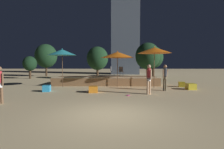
{
  "coord_description": "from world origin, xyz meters",
  "views": [
    {
      "loc": [
        0.18,
        -6.44,
        1.92
      ],
      "look_at": [
        0.0,
        6.8,
        1.1
      ],
      "focal_mm": 28.0,
      "sensor_mm": 36.0,
      "label": 1
    }
  ],
  "objects": [
    {
      "name": "patio_umbrella_1",
      "position": [
        -4.1,
        7.87,
        2.85
      ],
      "size": [
        2.32,
        2.32,
        3.18
      ],
      "color": "brown",
      "rests_on": "ground"
    },
    {
      "name": "patio_umbrella_0",
      "position": [
        0.44,
        7.99,
        2.66
      ],
      "size": [
        2.72,
        2.72,
        2.98
      ],
      "color": "brown",
      "rests_on": "ground"
    },
    {
      "name": "bistro_chair_0",
      "position": [
        -0.07,
        10.7,
        1.31
      ],
      "size": [
        0.43,
        0.42,
        0.9
      ],
      "rotation": [
        0.0,
        0.0,
        1.3
      ],
      "color": "#47474C",
      "rests_on": "wooden_deck"
    },
    {
      "name": "frisbee_disc",
      "position": [
        1.01,
        4.02,
        0.02
      ],
      "size": [
        0.24,
        0.24,
        0.03
      ],
      "color": "#E54C99",
      "rests_on": "ground"
    },
    {
      "name": "wooden_deck",
      "position": [
        -0.57,
        9.84,
        0.34
      ],
      "size": [
        9.41,
        3.09,
        0.76
      ],
      "color": "olive",
      "rests_on": "ground"
    },
    {
      "name": "cube_seat_0",
      "position": [
        5.89,
        6.58,
        0.23
      ],
      "size": [
        0.65,
        0.65,
        0.45
      ],
      "rotation": [
        0.0,
        0.0,
        0.05
      ],
      "color": "yellow",
      "rests_on": "ground"
    },
    {
      "name": "patio_umbrella_2",
      "position": [
        3.39,
        7.65,
        3.0
      ],
      "size": [
        2.68,
        2.68,
        3.32
      ],
      "color": "brown",
      "rests_on": "ground"
    },
    {
      "name": "background_tree_2",
      "position": [
        5.85,
        19.19,
        2.86
      ],
      "size": [
        2.88,
        2.88,
        4.45
      ],
      "color": "#3D2B1C",
      "rests_on": "ground"
    },
    {
      "name": "background_tree_4",
      "position": [
        -10.69,
        15.86,
        1.92
      ],
      "size": [
        1.72,
        1.72,
        2.89
      ],
      "color": "#3D2B1C",
      "rests_on": "ground"
    },
    {
      "name": "cube_seat_3",
      "position": [
        -1.23,
        5.15,
        0.21
      ],
      "size": [
        0.63,
        0.63,
        0.42
      ],
      "rotation": [
        0.0,
        0.0,
        0.09
      ],
      "color": "orange",
      "rests_on": "ground"
    },
    {
      "name": "person_2",
      "position": [
        -5.28,
        1.75,
        0.99
      ],
      "size": [
        0.45,
        0.3,
        1.8
      ],
      "rotation": [
        0.0,
        0.0,
        1.33
      ],
      "color": "brown",
      "rests_on": "ground"
    },
    {
      "name": "background_tree_0",
      "position": [
        -10.25,
        20.15,
        3.11
      ],
      "size": [
        3.27,
        3.27,
        4.91
      ],
      "color": "#3D2B1C",
      "rests_on": "ground"
    },
    {
      "name": "person_0",
      "position": [
        3.79,
        5.99,
        1.04
      ],
      "size": [
        0.48,
        0.34,
        1.86
      ],
      "rotation": [
        0.0,
        0.0,
        2.12
      ],
      "color": "#72664C",
      "rests_on": "ground"
    },
    {
      "name": "distant_building",
      "position": [
        2.14,
        27.02,
        7.21
      ],
      "size": [
        5.09,
        4.69,
        14.42
      ],
      "color": "#4C5666",
      "rests_on": "ground"
    },
    {
      "name": "cube_seat_1",
      "position": [
        5.79,
        8.09,
        0.21
      ],
      "size": [
        0.6,
        0.6,
        0.41
      ],
      "rotation": [
        0.0,
        0.0,
        -0.24
      ],
      "color": "yellow",
      "rests_on": "ground"
    },
    {
      "name": "background_tree_1",
      "position": [
        -1.91,
        15.16,
        2.58
      ],
      "size": [
        2.63,
        2.63,
        4.04
      ],
      "color": "#3D2B1C",
      "rests_on": "ground"
    },
    {
      "name": "bistro_chair_1",
      "position": [
        0.78,
        8.86,
        1.31
      ],
      "size": [
        0.45,
        0.45,
        0.9
      ],
      "rotation": [
        0.0,
        0.0,
        2.74
      ],
      "color": "#47474C",
      "rests_on": "wooden_deck"
    },
    {
      "name": "background_tree_3",
      "position": [
        4.38,
        15.69,
        2.88
      ],
      "size": [
        3.06,
        3.06,
        4.57
      ],
      "color": "#3D2B1C",
      "rests_on": "ground"
    },
    {
      "name": "ground_plane",
      "position": [
        0.0,
        0.0,
        0.0
      ],
      "size": [
        120.0,
        120.0,
        0.0
      ],
      "primitive_type": "plane",
      "color": "#D1B784"
    },
    {
      "name": "cube_seat_2",
      "position": [
        -4.5,
        5.47,
        0.22
      ],
      "size": [
        0.54,
        0.54,
        0.44
      ],
      "rotation": [
        0.0,
        0.0,
        0.12
      ],
      "color": "#2D9EDB",
      "rests_on": "ground"
    },
    {
      "name": "person_1",
      "position": [
        2.35,
        4.54,
        1.05
      ],
      "size": [
        0.33,
        0.46,
        1.87
      ],
      "rotation": [
        0.0,
        0.0,
        0.56
      ],
      "color": "tan",
      "rests_on": "ground"
    }
  ]
}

